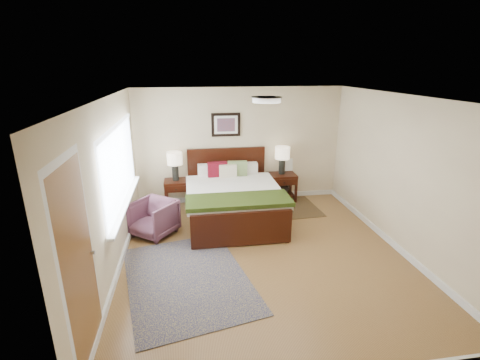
{
  "coord_description": "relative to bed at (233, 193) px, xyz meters",
  "views": [
    {
      "loc": [
        -1.14,
        -4.88,
        2.92
      ],
      "look_at": [
        -0.27,
        0.71,
        1.05
      ],
      "focal_mm": 26.0,
      "sensor_mm": 36.0,
      "label": 1
    }
  ],
  "objects": [
    {
      "name": "floor",
      "position": [
        0.3,
        -1.41,
        -0.55
      ],
      "size": [
        5.0,
        5.0,
        0.0
      ],
      "primitive_type": "plane",
      "color": "olive",
      "rests_on": "ground"
    },
    {
      "name": "back_wall",
      "position": [
        0.3,
        1.09,
        0.7
      ],
      "size": [
        4.5,
        0.04,
        2.5
      ],
      "primitive_type": "cube",
      "color": "beige",
      "rests_on": "ground"
    },
    {
      "name": "front_wall",
      "position": [
        0.3,
        -3.91,
        0.7
      ],
      "size": [
        4.5,
        0.04,
        2.5
      ],
      "primitive_type": "cube",
      "color": "beige",
      "rests_on": "ground"
    },
    {
      "name": "left_wall",
      "position": [
        -1.95,
        -1.41,
        0.7
      ],
      "size": [
        0.04,
        5.0,
        2.5
      ],
      "primitive_type": "cube",
      "color": "beige",
      "rests_on": "ground"
    },
    {
      "name": "right_wall",
      "position": [
        2.55,
        -1.41,
        0.7
      ],
      "size": [
        0.04,
        5.0,
        2.5
      ],
      "primitive_type": "cube",
      "color": "beige",
      "rests_on": "ground"
    },
    {
      "name": "ceiling",
      "position": [
        0.3,
        -1.41,
        1.95
      ],
      "size": [
        4.5,
        5.0,
        0.02
      ],
      "primitive_type": "cube",
      "color": "white",
      "rests_on": "back_wall"
    },
    {
      "name": "window",
      "position": [
        -1.89,
        -0.71,
        0.83
      ],
      "size": [
        0.11,
        2.72,
        1.32
      ],
      "color": "silver",
      "rests_on": "left_wall"
    },
    {
      "name": "door",
      "position": [
        -1.93,
        -3.16,
        0.52
      ],
      "size": [
        0.06,
        1.0,
        2.18
      ],
      "color": "silver",
      "rests_on": "ground"
    },
    {
      "name": "ceil_fixture",
      "position": [
        0.3,
        -1.41,
        1.91
      ],
      "size": [
        0.44,
        0.44,
        0.08
      ],
      "color": "white",
      "rests_on": "ceiling"
    },
    {
      "name": "bed",
      "position": [
        0.0,
        0.0,
        0.0
      ],
      "size": [
        1.83,
        2.22,
        1.19
      ],
      "color": "black",
      "rests_on": "ground"
    },
    {
      "name": "wall_art",
      "position": [
        0.0,
        1.06,
        1.17
      ],
      "size": [
        0.62,
        0.05,
        0.5
      ],
      "color": "black",
      "rests_on": "back_wall"
    },
    {
      "name": "nightstand_left",
      "position": [
        -1.11,
        0.84,
        -0.08
      ],
      "size": [
        0.5,
        0.45,
        0.59
      ],
      "color": "black",
      "rests_on": "ground"
    },
    {
      "name": "nightstand_right",
      "position": [
        1.21,
        0.85,
        -0.17
      ],
      "size": [
        0.63,
        0.47,
        0.62
      ],
      "color": "black",
      "rests_on": "ground"
    },
    {
      "name": "lamp_left",
      "position": [
        -1.11,
        0.86,
        0.47
      ],
      "size": [
        0.32,
        0.32,
        0.61
      ],
      "color": "black",
      "rests_on": "nightstand_left"
    },
    {
      "name": "lamp_right",
      "position": [
        1.21,
        0.86,
        0.5
      ],
      "size": [
        0.32,
        0.32,
        0.61
      ],
      "color": "black",
      "rests_on": "nightstand_right"
    },
    {
      "name": "armchair",
      "position": [
        -1.5,
        -0.43,
        -0.23
      ],
      "size": [
        0.98,
        0.98,
        0.64
      ],
      "primitive_type": "imported",
      "rotation": [
        0.0,
        0.0,
        -0.66
      ],
      "color": "brown",
      "rests_on": "ground"
    },
    {
      "name": "rug_persian",
      "position": [
        -0.93,
        -1.92,
        -0.54
      ],
      "size": [
        2.08,
        2.6,
        0.01
      ],
      "primitive_type": "cube",
      "rotation": [
        0.0,
        0.0,
        0.21
      ],
      "color": "#0D1043",
      "rests_on": "ground"
    },
    {
      "name": "rug_navy",
      "position": [
        1.47,
        0.39,
        -0.54
      ],
      "size": [
        0.85,
        1.22,
        0.01
      ],
      "primitive_type": "cube",
      "rotation": [
        0.0,
        0.0,
        0.06
      ],
      "color": "black",
      "rests_on": "ground"
    }
  ]
}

